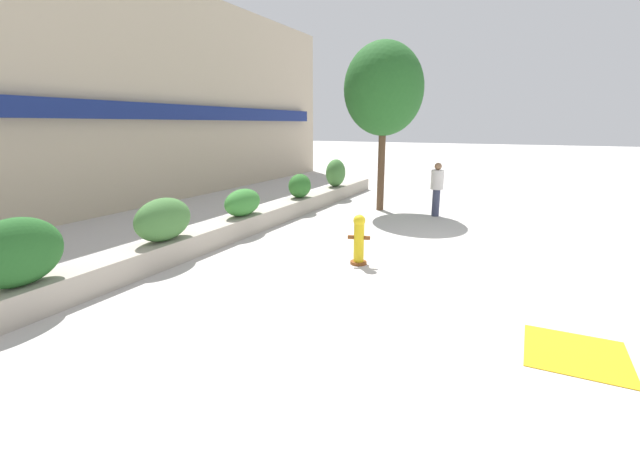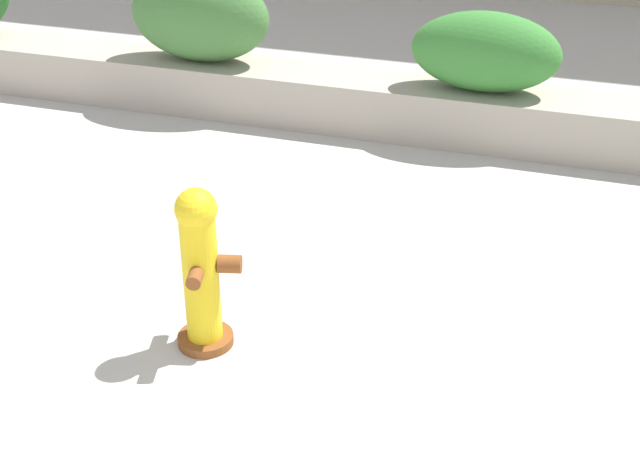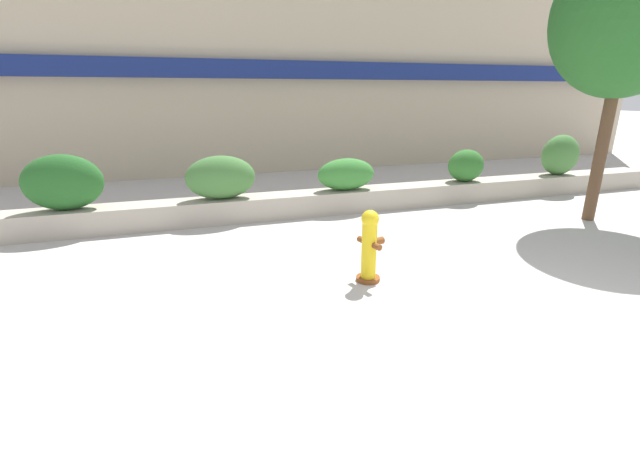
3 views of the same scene
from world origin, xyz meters
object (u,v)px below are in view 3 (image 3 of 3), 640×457
Objects in this scene: hedge_bush_0 at (63,183)px; street_tree at (628,18)px; fire_hydrant at (369,245)px; hedge_bush_3 at (466,166)px; hedge_bush_1 at (221,177)px; hedge_bush_4 at (560,155)px; hedge_bush_2 at (346,174)px.

street_tree reaches higher than hedge_bush_0.
hedge_bush_3 is at bearing 41.03° from fire_hydrant.
street_tree reaches higher than hedge_bush_1.
hedge_bush_4 reaches higher than hedge_bush_1.
hedge_bush_4 reaches higher than hedge_bush_2.
fire_hydrant is at bearing -152.77° from hedge_bush_4.
hedge_bush_4 is 0.20× the size of street_tree.
hedge_bush_1 reaches higher than fire_hydrant.
street_tree reaches higher than hedge_bush_2.
hedge_bush_0 is 5.76m from hedge_bush_2.
hedge_bush_1 is 1.06× the size of hedge_bush_2.
hedge_bush_4 is (3.00, 0.00, 0.14)m from hedge_bush_3.
street_tree is (7.63, -2.33, 3.07)m from hedge_bush_1.
hedge_bush_3 reaches higher than fire_hydrant.
hedge_bush_4 is (9.06, 0.00, 0.08)m from hedge_bush_1.
hedge_bush_1 is 1.54× the size of hedge_bush_3.
hedge_bush_0 is 6.01m from fire_hydrant.
hedge_bush_3 is 4.20m from street_tree.
fire_hydrant is (-7.33, -3.77, -0.49)m from hedge_bush_4.
hedge_bush_2 is 6.20m from street_tree.
hedge_bush_2 is 1.24× the size of hedge_bush_4.
street_tree is (1.57, -2.33, 3.12)m from hedge_bush_3.
hedge_bush_3 is (3.24, 0.00, 0.04)m from hedge_bush_2.
hedge_bush_3 is (6.06, 0.00, -0.06)m from hedge_bush_1.
fire_hydrant is 0.19× the size of street_tree.
fire_hydrant is (-4.34, -3.77, -0.35)m from hedge_bush_3.
fire_hydrant is (1.73, -3.77, -0.41)m from hedge_bush_1.
hedge_bush_0 reaches higher than fire_hydrant.
hedge_bush_2 is 0.25× the size of street_tree.
hedge_bush_4 is 1.02× the size of fire_hydrant.
fire_hydrant is at bearing -166.23° from street_tree.
fire_hydrant is at bearing -39.02° from hedge_bush_0.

